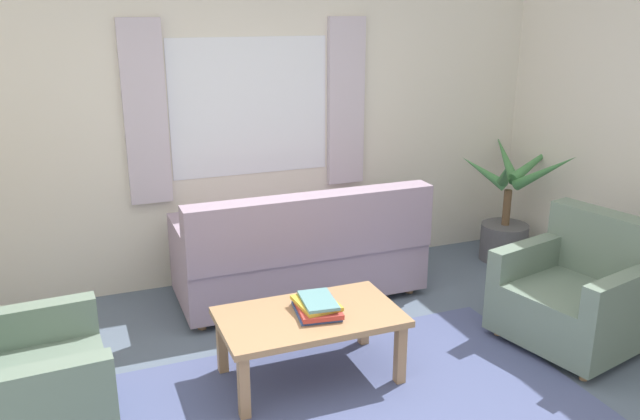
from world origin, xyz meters
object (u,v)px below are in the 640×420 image
couch (301,254)px  coffee_table (310,322)px  armchair_right (579,294)px  potted_plant (508,217)px  armchair_left (13,389)px  book_stack_on_table (317,306)px

couch → coffee_table: size_ratio=1.73×
armchair_right → coffee_table: 1.89m
coffee_table → potted_plant: 2.68m
armchair_left → book_stack_on_table: armchair_left is taller
coffee_table → potted_plant: size_ratio=0.93×
book_stack_on_table → potted_plant: bearing=27.6°
couch → coffee_table: couch is taller
armchair_right → potted_plant: size_ratio=0.85×
armchair_left → coffee_table: armchair_left is taller
armchair_left → coffee_table: size_ratio=0.80×
couch → armchair_right: couch is taller
armchair_right → book_stack_on_table: armchair_right is taller
armchair_left → armchair_right: bearing=-95.7°
armchair_right → potted_plant: 1.54m
potted_plant → armchair_right: bearing=-109.4°
couch → book_stack_on_table: bearing=74.8°
couch → armchair_left: couch is taller
armchair_left → coffee_table: (1.65, 0.08, 0.03)m
armchair_left → book_stack_on_table: size_ratio=2.45×
armchair_right → coffee_table: armchair_right is taller
armchair_left → book_stack_on_table: 1.70m
book_stack_on_table → potted_plant: potted_plant is taller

